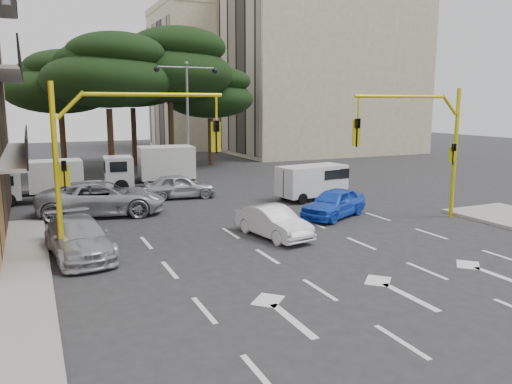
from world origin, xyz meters
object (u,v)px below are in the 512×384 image
Objects in this scene: car_blue_compact at (334,203)px; car_silver_cross_a at (102,198)px; van_white at (312,182)px; box_truck_a at (40,182)px; box_truck_b at (150,168)px; street_lamp_center at (187,102)px; car_silver_cross_b at (180,186)px; car_silver_wagon at (79,238)px; car_white_hatch at (273,222)px; signal_mast_left at (113,146)px; signal_mast_right at (426,136)px.

car_blue_compact is 11.11m from car_silver_cross_a.
van_white reaches higher than car_blue_compact.
box_truck_a is 0.84× the size of box_truck_b.
car_silver_cross_b is at bearing -113.71° from street_lamp_center.
car_silver_wagon is at bearing -109.61° from car_blue_compact.
box_truck_b is (-0.87, 3.50, 0.66)m from car_silver_cross_b.
street_lamp_center is 13.13m from car_blue_compact.
van_white is at bearing -110.31° from car_silver_cross_b.
box_truck_a is at bearing 81.56° from car_silver_cross_b.
car_silver_cross_b is 3.66m from box_truck_b.
signal_mast_left is at bearing 172.28° from car_white_hatch.
car_blue_compact is (-3.25, 2.30, -3.20)m from signal_mast_right.
street_lamp_center reaches higher than box_truck_b.
signal_mast_left is at bearing -68.72° from van_white.
car_silver_cross_a is at bearing 86.43° from signal_mast_left.
van_white is at bearing -82.36° from car_silver_cross_a.
signal_mast_left is 11.08m from car_blue_compact.
van_white is at bearing -56.65° from street_lamp_center.
box_truck_a reaches higher than car_silver_wagon.
signal_mast_left is at bearing -104.70° from car_blue_compact.
van_white is at bearing 135.67° from car_blue_compact.
van_white is 0.85× the size of box_truck_a.
car_blue_compact is 12.82m from box_truck_b.
car_silver_cross_a is (-6.35, -6.69, -4.60)m from street_lamp_center.
street_lamp_center is (-6.80, 14.01, 1.54)m from signal_mast_right.
box_truck_a is at bearing 40.86° from car_silver_cross_a.
signal_mast_left is 3.51m from car_silver_wagon.
signal_mast_right is 8.15m from car_white_hatch.
signal_mast_left is 15.65m from street_lamp_center.
car_silver_wagon is 14.14m from van_white.
signal_mast_right is at bearing -132.52° from car_silver_cross_b.
car_silver_wagon reaches higher than car_white_hatch.
car_silver_cross_a is 5.33m from car_silver_cross_b.
car_blue_compact is at bearing -138.52° from car_silver_cross_b.
car_white_hatch is 7.36m from car_silver_wagon.
car_blue_compact is (4.21, 2.05, 0.06)m from car_white_hatch.
car_white_hatch is at bearing -145.01° from box_truck_a.
van_white is at bearing 38.82° from car_white_hatch.
van_white is 14.90m from box_truck_a.
box_truck_b reaches higher than car_blue_compact.
box_truck_a is (-8.34, 11.76, 0.50)m from car_white_hatch.
signal_mast_right is 5.11m from car_blue_compact.
signal_mast_right is 13.61m from signal_mast_left.
car_silver_cross_b is 0.89× the size of box_truck_a.
box_truck_a is at bearing 89.50° from car_silver_wagon.
box_truck_a is (-1.00, 11.25, 0.46)m from car_silver_wagon.
street_lamp_center is 1.94× the size of car_blue_compact.
street_lamp_center reaches higher than car_silver_wagon.
car_silver_cross_a is at bearing 118.77° from car_white_hatch.
car_silver_cross_b reaches higher than car_white_hatch.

